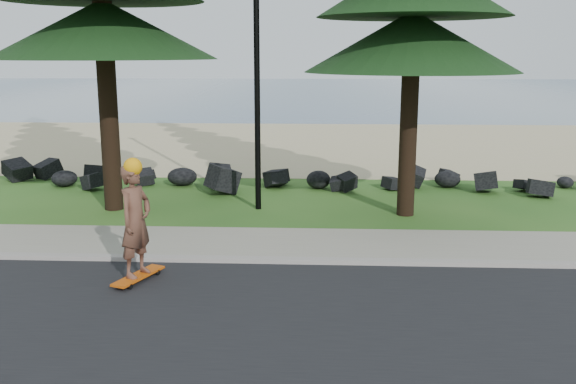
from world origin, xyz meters
name	(u,v)px	position (x,y,z in m)	size (l,w,h in m)	color
ground	(243,248)	(0.00, 0.00, 0.00)	(160.00, 160.00, 0.00)	#224F18
road	(201,353)	(0.00, -4.50, 0.01)	(160.00, 7.00, 0.02)	black
kerb	(237,260)	(0.00, -0.90, 0.05)	(160.00, 0.20, 0.10)	gray
sidewalk	(244,243)	(0.00, 0.20, 0.04)	(160.00, 2.00, 0.08)	gray
beach_sand	(284,144)	(0.00, 14.50, 0.01)	(160.00, 15.00, 0.01)	tan
ocean	(305,91)	(0.00, 51.00, 0.00)	(160.00, 58.00, 0.01)	#3C5673
seawall_boulders	(266,188)	(0.00, 5.60, 0.00)	(60.00, 2.40, 1.10)	black
lamp_post	(257,34)	(0.00, 3.20, 4.13)	(0.25, 0.14, 8.14)	black
skateboarder	(136,221)	(-1.50, -1.97, 1.04)	(0.66, 1.13, 2.07)	#BA4B0A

